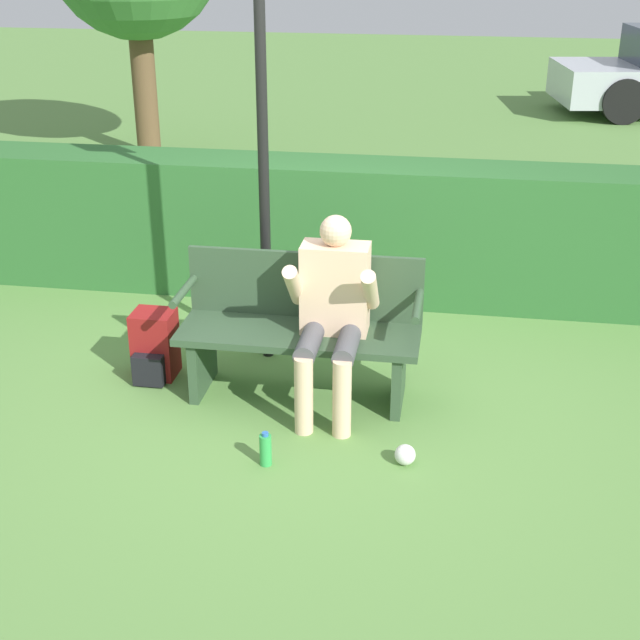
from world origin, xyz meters
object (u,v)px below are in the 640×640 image
Objects in this scene: park_bench at (301,328)px; backpack at (154,347)px; water_bottle at (266,449)px; signpost at (262,123)px; person_seated at (332,307)px.

backpack is at bearing 177.02° from park_bench.
signpost is (-0.28, 1.34, 1.53)m from water_bottle.
person_seated is 0.97m from water_bottle.
water_bottle is 0.07× the size of signpost.
park_bench is 0.52× the size of signpost.
signpost reaches higher than person_seated.
backpack is 1.62m from signpost.
water_bottle is at bearing -44.26° from backpack.
person_seated reaches higher than park_bench.
park_bench is at bearing 149.59° from person_seated.
signpost reaches higher than park_bench.
signpost is (-0.32, 0.47, 1.18)m from park_bench.
backpack is (-0.99, 0.05, -0.23)m from park_bench.
signpost is at bearing 124.27° from park_bench.
water_bottle is (-0.04, -0.87, -0.35)m from park_bench.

